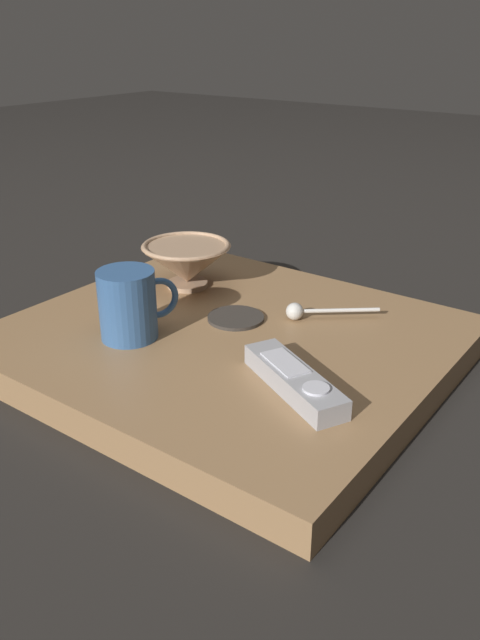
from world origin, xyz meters
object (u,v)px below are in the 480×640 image
coffee_mug (129,304)px  teaspoon (303,311)px  tv_remote_near (294,380)px  cereal_bowl (187,263)px  drink_coaster (236,318)px

coffee_mug → teaspoon: size_ratio=0.95×
tv_remote_near → cereal_bowl: bearing=-119.3°
cereal_bowl → teaspoon: cereal_bowl is taller
cereal_bowl → drink_coaster: cereal_bowl is taller
coffee_mug → drink_coaster: size_ratio=1.27×
tv_remote_near → teaspoon: bearing=-152.0°
teaspoon → tv_remote_near: tv_remote_near is taller
drink_coaster → tv_remote_near: bearing=55.5°
teaspoon → drink_coaster: 0.10m
teaspoon → tv_remote_near: bearing=28.0°
teaspoon → coffee_mug: bearing=-40.3°
teaspoon → drink_coaster: teaspoon is taller
tv_remote_near → drink_coaster: 0.21m
cereal_bowl → tv_remote_near: size_ratio=0.84×
cereal_bowl → drink_coaster: 0.16m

